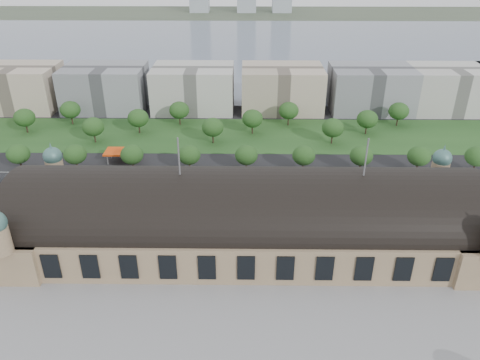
{
  "coord_description": "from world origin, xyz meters",
  "views": [
    {
      "loc": [
        -0.39,
        -124.52,
        89.62
      ],
      "look_at": [
        -2.2,
        18.37,
        14.0
      ],
      "focal_mm": 35.0,
      "sensor_mm": 36.0,
      "label": 1
    }
  ],
  "objects_px": {
    "parked_car_5": "(110,208)",
    "petrol_station": "(126,152)",
    "traffic_car_5": "(341,185)",
    "parked_car_3": "(119,208)",
    "traffic_car_3": "(199,186)",
    "traffic_car_1": "(83,174)",
    "parked_car_4": "(124,207)",
    "parked_car_1": "(94,208)",
    "parked_car_6": "(158,208)",
    "parked_car_0": "(70,205)",
    "bus_west": "(187,192)",
    "bus_mid": "(310,192)",
    "bus_east": "(313,197)",
    "traffic_car_4": "(257,188)",
    "parked_car_2": "(136,203)"
  },
  "relations": [
    {
      "from": "parked_car_5",
      "to": "petrol_station",
      "type": "bearing_deg",
      "value": 151.15
    },
    {
      "from": "traffic_car_5",
      "to": "parked_car_3",
      "type": "xyz_separation_m",
      "value": [
        -84.54,
        -18.83,
        -0.02
      ]
    },
    {
      "from": "traffic_car_3",
      "to": "parked_car_5",
      "type": "bearing_deg",
      "value": 113.32
    },
    {
      "from": "traffic_car_1",
      "to": "parked_car_4",
      "type": "bearing_deg",
      "value": -134.33
    },
    {
      "from": "parked_car_1",
      "to": "parked_car_6",
      "type": "height_order",
      "value": "parked_car_1"
    },
    {
      "from": "traffic_car_5",
      "to": "parked_car_0",
      "type": "xyz_separation_m",
      "value": [
        -103.08,
        -17.24,
        -0.0
      ]
    },
    {
      "from": "traffic_car_1",
      "to": "parked_car_1",
      "type": "xyz_separation_m",
      "value": [
        12.73,
        -27.47,
        0.1
      ]
    },
    {
      "from": "traffic_car_1",
      "to": "bus_west",
      "type": "relative_size",
      "value": 0.36
    },
    {
      "from": "petrol_station",
      "to": "traffic_car_1",
      "type": "relative_size",
      "value": 3.52
    },
    {
      "from": "parked_car_1",
      "to": "parked_car_3",
      "type": "bearing_deg",
      "value": 63.36
    },
    {
      "from": "traffic_car_1",
      "to": "parked_car_6",
      "type": "bearing_deg",
      "value": -122.9
    },
    {
      "from": "parked_car_0",
      "to": "bus_mid",
      "type": "xyz_separation_m",
      "value": [
        89.86,
        9.41,
        0.98
      ]
    },
    {
      "from": "bus_mid",
      "to": "bus_east",
      "type": "relative_size",
      "value": 1.16
    },
    {
      "from": "bus_west",
      "to": "traffic_car_4",
      "type": "bearing_deg",
      "value": -84.88
    },
    {
      "from": "parked_car_1",
      "to": "bus_east",
      "type": "xyz_separation_m",
      "value": [
        80.91,
        7.25,
        0.76
      ]
    },
    {
      "from": "traffic_car_5",
      "to": "parked_car_3",
      "type": "bearing_deg",
      "value": 95.26
    },
    {
      "from": "traffic_car_1",
      "to": "bus_east",
      "type": "distance_m",
      "value": 95.8
    },
    {
      "from": "parked_car_1",
      "to": "traffic_car_4",
      "type": "bearing_deg",
      "value": 77.68
    },
    {
      "from": "traffic_car_4",
      "to": "traffic_car_3",
      "type": "bearing_deg",
      "value": -97.03
    },
    {
      "from": "parked_car_6",
      "to": "traffic_car_4",
      "type": "bearing_deg",
      "value": 88.2
    },
    {
      "from": "parked_car_4",
      "to": "bus_west",
      "type": "bearing_deg",
      "value": 88.08
    },
    {
      "from": "traffic_car_1",
      "to": "parked_car_2",
      "type": "distance_m",
      "value": 35.93
    },
    {
      "from": "traffic_car_5",
      "to": "parked_car_2",
      "type": "relative_size",
      "value": 1.06
    },
    {
      "from": "traffic_car_1",
      "to": "parked_car_4",
      "type": "relative_size",
      "value": 0.84
    },
    {
      "from": "parked_car_1",
      "to": "bus_west",
      "type": "relative_size",
      "value": 0.5
    },
    {
      "from": "parked_car_3",
      "to": "parked_car_0",
      "type": "bearing_deg",
      "value": -121.75
    },
    {
      "from": "parked_car_6",
      "to": "bus_west",
      "type": "height_order",
      "value": "bus_west"
    },
    {
      "from": "traffic_car_1",
      "to": "parked_car_4",
      "type": "height_order",
      "value": "parked_car_4"
    },
    {
      "from": "traffic_car_4",
      "to": "parked_car_6",
      "type": "distance_m",
      "value": 39.5
    },
    {
      "from": "bus_east",
      "to": "parked_car_1",
      "type": "bearing_deg",
      "value": 100.02
    },
    {
      "from": "petrol_station",
      "to": "parked_car_2",
      "type": "relative_size",
      "value": 3.17
    },
    {
      "from": "traffic_car_1",
      "to": "parked_car_0",
      "type": "height_order",
      "value": "parked_car_0"
    },
    {
      "from": "parked_car_1",
      "to": "parked_car_4",
      "type": "distance_m",
      "value": 10.78
    },
    {
      "from": "parked_car_4",
      "to": "parked_car_5",
      "type": "height_order",
      "value": "parked_car_4"
    },
    {
      "from": "parked_car_5",
      "to": "parked_car_4",
      "type": "bearing_deg",
      "value": 64.59
    },
    {
      "from": "traffic_car_5",
      "to": "bus_west",
      "type": "relative_size",
      "value": 0.43
    },
    {
      "from": "bus_east",
      "to": "traffic_car_4",
      "type": "bearing_deg",
      "value": 74.1
    },
    {
      "from": "parked_car_1",
      "to": "traffic_car_3",
      "type": "bearing_deg",
      "value": 88.42
    },
    {
      "from": "parked_car_0",
      "to": "parked_car_3",
      "type": "height_order",
      "value": "parked_car_0"
    },
    {
      "from": "parked_car_3",
      "to": "parked_car_4",
      "type": "xyz_separation_m",
      "value": [
        1.75,
        0.75,
        0.02
      ]
    },
    {
      "from": "traffic_car_5",
      "to": "traffic_car_3",
      "type": "bearing_deg",
      "value": 84.22
    },
    {
      "from": "traffic_car_1",
      "to": "parked_car_3",
      "type": "height_order",
      "value": "parked_car_3"
    },
    {
      "from": "parked_car_2",
      "to": "parked_car_4",
      "type": "xyz_separation_m",
      "value": [
        -3.73,
        -3.25,
        0.14
      ]
    },
    {
      "from": "parked_car_2",
      "to": "parked_car_4",
      "type": "distance_m",
      "value": 4.95
    },
    {
      "from": "parked_car_5",
      "to": "bus_west",
      "type": "height_order",
      "value": "bus_west"
    },
    {
      "from": "petrol_station",
      "to": "parked_car_5",
      "type": "height_order",
      "value": "petrol_station"
    },
    {
      "from": "traffic_car_3",
      "to": "parked_car_4",
      "type": "bearing_deg",
      "value": 116.43
    },
    {
      "from": "bus_mid",
      "to": "petrol_station",
      "type": "bearing_deg",
      "value": 64.13
    },
    {
      "from": "petrol_station",
      "to": "parked_car_5",
      "type": "distance_m",
      "value": 44.54
    },
    {
      "from": "parked_car_5",
      "to": "bus_mid",
      "type": "height_order",
      "value": "bus_mid"
    }
  ]
}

